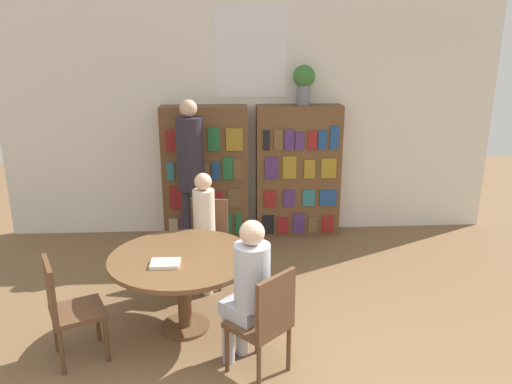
# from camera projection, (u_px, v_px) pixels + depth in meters

# --- Properties ---
(wall_back) EXTENTS (6.40, 0.07, 3.00)m
(wall_back) POSITION_uv_depth(u_px,v_px,m) (251.00, 120.00, 6.48)
(wall_back) COLOR silver
(wall_back) RESTS_ON ground_plane
(bookshelf_left) EXTENTS (1.09, 0.34, 1.72)m
(bookshelf_left) POSITION_uv_depth(u_px,v_px,m) (205.00, 173.00, 6.45)
(bookshelf_left) COLOR brown
(bookshelf_left) RESTS_ON ground_plane
(bookshelf_right) EXTENTS (1.09, 0.34, 1.72)m
(bookshelf_right) POSITION_uv_depth(u_px,v_px,m) (298.00, 171.00, 6.51)
(bookshelf_right) COLOR brown
(bookshelf_right) RESTS_ON ground_plane
(flower_vase) EXTENTS (0.28, 0.28, 0.49)m
(flower_vase) POSITION_uv_depth(u_px,v_px,m) (304.00, 81.00, 6.18)
(flower_vase) COLOR slate
(flower_vase) RESTS_ON bookshelf_right
(reading_table) EXTENTS (1.28, 1.28, 0.71)m
(reading_table) POSITION_uv_depth(u_px,v_px,m) (183.00, 267.00, 4.35)
(reading_table) COLOR brown
(reading_table) RESTS_ON ground_plane
(chair_near_camera) EXTENTS (0.53, 0.53, 0.88)m
(chair_near_camera) POSITION_uv_depth(u_px,v_px,m) (67.00, 305.00, 3.93)
(chair_near_camera) COLOR brown
(chair_near_camera) RESTS_ON ground_plane
(chair_left_side) EXTENTS (0.47, 0.47, 0.88)m
(chair_left_side) POSITION_uv_depth(u_px,v_px,m) (208.00, 237.00, 5.31)
(chair_left_side) COLOR brown
(chair_left_side) RESTS_ON ground_plane
(chair_far_side) EXTENTS (0.57, 0.57, 0.88)m
(chair_far_side) POSITION_uv_depth(u_px,v_px,m) (266.00, 319.00, 3.74)
(chair_far_side) COLOR brown
(chair_far_side) RESTS_ON ground_plane
(seated_reader_left) EXTENTS (0.28, 0.37, 1.23)m
(seated_reader_left) POSITION_uv_depth(u_px,v_px,m) (203.00, 227.00, 5.07)
(seated_reader_left) COLOR beige
(seated_reader_left) RESTS_ON ground_plane
(seated_reader_right) EXTENTS (0.42, 0.42, 1.24)m
(seated_reader_right) POSITION_uv_depth(u_px,v_px,m) (248.00, 285.00, 3.79)
(seated_reader_right) COLOR #B2B7C6
(seated_reader_right) RESTS_ON ground_plane
(librarian_standing) EXTENTS (0.33, 0.60, 1.85)m
(librarian_standing) POSITION_uv_depth(u_px,v_px,m) (190.00, 160.00, 5.87)
(librarian_standing) COLOR #28232D
(librarian_standing) RESTS_ON ground_plane
(open_book_on_table) EXTENTS (0.24, 0.18, 0.03)m
(open_book_on_table) POSITION_uv_depth(u_px,v_px,m) (165.00, 263.00, 4.13)
(open_book_on_table) COLOR silver
(open_book_on_table) RESTS_ON reading_table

